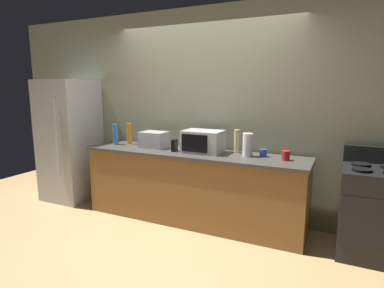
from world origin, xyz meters
name	(u,v)px	position (x,y,z in m)	size (l,w,h in m)	color
ground_plane	(177,233)	(0.00, 0.00, 0.00)	(8.00, 8.00, 0.00)	tan
back_wall	(205,113)	(0.00, 0.81, 1.35)	(6.40, 0.10, 2.70)	gray
counter_run	(192,187)	(0.00, 0.40, 0.45)	(2.84, 0.64, 0.90)	brown
refrigerator	(70,140)	(-2.05, 0.40, 0.90)	(0.72, 0.73, 1.80)	#B7BABF
stove_range	(372,212)	(2.00, 0.40, 0.46)	(0.60, 0.61, 1.08)	black
microwave	(203,141)	(0.13, 0.45, 1.04)	(0.48, 0.35, 0.27)	#B7BABF
toaster_oven	(154,140)	(-0.59, 0.46, 1.01)	(0.34, 0.26, 0.21)	#B7BABF
paper_towel_roll	(248,145)	(0.69, 0.45, 1.04)	(0.12, 0.12, 0.27)	white
cordless_phone	(175,145)	(-0.22, 0.35, 0.98)	(0.05, 0.11, 0.15)	black
bottle_spray_cleaner	(115,134)	(-1.20, 0.42, 1.04)	(0.07, 0.07, 0.29)	#338CE5
bottle_vinegar	(237,141)	(0.51, 0.60, 1.04)	(0.07, 0.07, 0.28)	beige
bottle_dish_soap	(129,134)	(-1.05, 0.53, 1.05)	(0.06, 0.06, 0.29)	orange
mug_red	(286,156)	(1.13, 0.43, 0.95)	(0.09, 0.09, 0.11)	red
mug_blue	(263,153)	(0.86, 0.51, 0.94)	(0.08, 0.08, 0.09)	#2D4CB2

